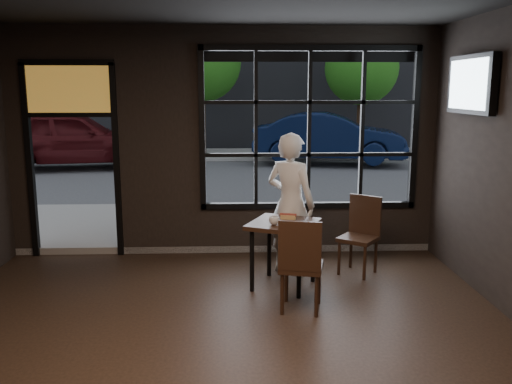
{
  "coord_description": "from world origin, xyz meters",
  "views": [
    {
      "loc": [
        0.15,
        -4.09,
        2.36
      ],
      "look_at": [
        0.4,
        2.2,
        1.15
      ],
      "focal_mm": 38.0,
      "sensor_mm": 36.0,
      "label": 1
    }
  ],
  "objects_px": {
    "man": "(291,204)",
    "navy_car": "(329,137)",
    "cafe_table": "(283,254)",
    "chair_near": "(301,264)"
  },
  "relations": [
    {
      "from": "man",
      "to": "navy_car",
      "type": "distance_m",
      "value": 10.16
    },
    {
      "from": "chair_near",
      "to": "navy_car",
      "type": "bearing_deg",
      "value": -88.8
    },
    {
      "from": "chair_near",
      "to": "man",
      "type": "xyz_separation_m",
      "value": [
        0.0,
        1.2,
        0.4
      ]
    },
    {
      "from": "chair_near",
      "to": "man",
      "type": "relative_size",
      "value": 0.57
    },
    {
      "from": "navy_car",
      "to": "cafe_table",
      "type": "bearing_deg",
      "value": 178.05
    },
    {
      "from": "man",
      "to": "navy_car",
      "type": "bearing_deg",
      "value": -67.55
    },
    {
      "from": "chair_near",
      "to": "navy_car",
      "type": "height_order",
      "value": "navy_car"
    },
    {
      "from": "man",
      "to": "navy_car",
      "type": "height_order",
      "value": "man"
    },
    {
      "from": "cafe_table",
      "to": "man",
      "type": "height_order",
      "value": "man"
    },
    {
      "from": "cafe_table",
      "to": "man",
      "type": "xyz_separation_m",
      "value": [
        0.13,
        0.5,
        0.51
      ]
    }
  ]
}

